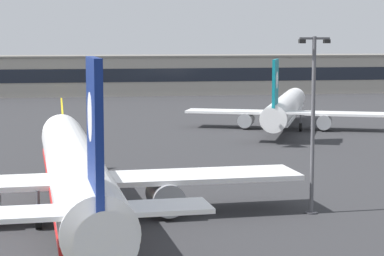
# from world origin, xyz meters

# --- Properties ---
(taxiway_centreline) EXTENTS (2.10, 179.99, 0.01)m
(taxiway_centreline) POSITION_xyz_m (0.00, 30.00, 0.00)
(taxiway_centreline) COLOR yellow
(taxiway_centreline) RESTS_ON ground
(airliner_foreground) EXTENTS (32.20, 41.51, 11.65)m
(airliner_foreground) POSITION_xyz_m (0.56, 12.56, 3.37)
(airliner_foreground) COLOR white
(airliner_foreground) RESTS_ON ground
(airliner_background) EXTENTS (26.91, 33.89, 9.94)m
(airliner_background) POSITION_xyz_m (29.35, 60.26, 2.88)
(airliner_background) COLOR white
(airliner_background) RESTS_ON ground
(apron_lamp_post) EXTENTS (2.24, 0.90, 12.63)m
(apron_lamp_post) POSITION_xyz_m (17.24, 11.94, 6.62)
(apron_lamp_post) COLOR #515156
(apron_lamp_post) RESTS_ON ground
(safety_cone_by_nose_gear) EXTENTS (0.44, 0.44, 0.55)m
(safety_cone_by_nose_gear) POSITION_xyz_m (1.40, 29.46, 0.26)
(safety_cone_by_nose_gear) COLOR orange
(safety_cone_by_nose_gear) RESTS_ON ground
(terminal_building) EXTENTS (135.03, 12.40, 8.51)m
(terminal_building) POSITION_xyz_m (10.54, 126.99, 4.26)
(terminal_building) COLOR #9E998E
(terminal_building) RESTS_ON ground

